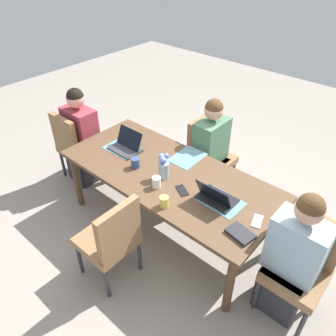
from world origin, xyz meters
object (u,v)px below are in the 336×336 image
at_px(phone_black, 182,190).
at_px(book_red_cover, 240,234).
at_px(chair_head_left_left_far, 302,262).
at_px(flower_vase, 164,166).
at_px(chair_head_right_left_mid, 75,144).
at_px(chair_near_left_near, 207,152).
at_px(person_head_right_left_mid, 83,141).
at_px(dining_table, 168,178).
at_px(coffee_mug_centre_left, 164,202).
at_px(phone_silver, 257,221).
at_px(laptop_head_left_left_far, 216,197).
at_px(coffee_mug_near_right, 156,182).
at_px(laptop_head_right_left_mid, 126,146).
at_px(chair_far_right_near, 112,238).
at_px(person_head_left_left_far, 291,262).
at_px(coffee_mug_near_left, 135,163).
at_px(person_near_left_near, 210,154).

bearing_deg(phone_black, book_red_cover, 18.90).
bearing_deg(chair_head_left_left_far, flower_vase, 5.02).
bearing_deg(chair_head_right_left_mid, chair_near_left_near, -144.79).
relative_size(person_head_right_left_mid, chair_head_left_left_far, 1.33).
bearing_deg(book_red_cover, dining_table, -4.00).
height_order(coffee_mug_centre_left, phone_silver, coffee_mug_centre_left).
distance_m(laptop_head_left_left_far, coffee_mug_near_right, 0.54).
bearing_deg(book_red_cover, laptop_head_right_left_mid, 0.77).
bearing_deg(coffee_mug_near_right, chair_far_right_near, 88.42).
bearing_deg(person_head_left_left_far, laptop_head_right_left_mid, -1.52).
xyz_separation_m(chair_head_right_left_mid, coffee_mug_centre_left, (-1.67, 0.28, 0.27)).
height_order(laptop_head_right_left_mid, phone_silver, laptop_head_right_left_mid).
xyz_separation_m(person_head_right_left_mid, phone_silver, (-2.28, 0.00, 0.20)).
bearing_deg(chair_near_left_near, chair_head_left_left_far, 151.99).
height_order(person_head_right_left_mid, chair_far_right_near, person_head_right_left_mid).
relative_size(person_head_left_left_far, coffee_mug_near_left, 12.17).
relative_size(person_near_left_near, coffee_mug_near_right, 11.66).
relative_size(laptop_head_left_left_far, coffee_mug_centre_left, 3.30).
relative_size(chair_head_left_left_far, flower_vase, 3.67).
height_order(chair_head_right_left_mid, flower_vase, flower_vase).
height_order(person_near_left_near, chair_head_right_left_mid, person_near_left_near).
bearing_deg(phone_black, flower_vase, -160.98).
bearing_deg(flower_vase, laptop_head_right_left_mid, -8.71).
height_order(chair_head_right_left_mid, phone_black, chair_head_right_left_mid).
height_order(chair_far_right_near, laptop_head_right_left_mid, laptop_head_right_left_mid).
height_order(person_head_left_left_far, book_red_cover, person_head_left_left_far).
distance_m(dining_table, person_head_right_left_mid, 1.34).
height_order(chair_head_left_left_far, laptop_head_left_left_far, laptop_head_left_left_far).
relative_size(person_head_right_left_mid, laptop_head_right_left_mid, 3.73).
distance_m(person_near_left_near, flower_vase, 0.89).
relative_size(person_head_left_left_far, laptop_head_right_left_mid, 3.73).
bearing_deg(book_red_cover, coffee_mug_near_left, 5.82).
relative_size(dining_table, person_head_right_left_mid, 1.79).
bearing_deg(coffee_mug_near_right, chair_head_right_left_mid, -5.31).
height_order(coffee_mug_near_left, coffee_mug_near_right, coffee_mug_near_right).
relative_size(person_near_left_near, chair_head_left_left_far, 1.33).
relative_size(person_head_right_left_mid, person_head_left_left_far, 1.00).
bearing_deg(person_head_right_left_mid, laptop_head_left_left_far, 179.42).
relative_size(person_near_left_near, book_red_cover, 5.97).
relative_size(dining_table, flower_vase, 8.70).
distance_m(dining_table, phone_silver, 0.95).
xyz_separation_m(person_head_right_left_mid, coffee_mug_centre_left, (-1.61, 0.35, 0.24)).
relative_size(person_near_left_near, chair_head_right_left_mid, 1.33).
bearing_deg(laptop_head_right_left_mid, chair_head_left_left_far, -179.25).
bearing_deg(chair_head_right_left_mid, phone_black, 179.02).
bearing_deg(phone_black, chair_head_right_left_mid, -152.59).
height_order(dining_table, chair_head_right_left_mid, chair_head_right_left_mid).
bearing_deg(phone_silver, dining_table, -108.47).
bearing_deg(coffee_mug_centre_left, laptop_head_left_left_far, -130.49).
bearing_deg(chair_head_right_left_mid, coffee_mug_near_right, 174.69).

